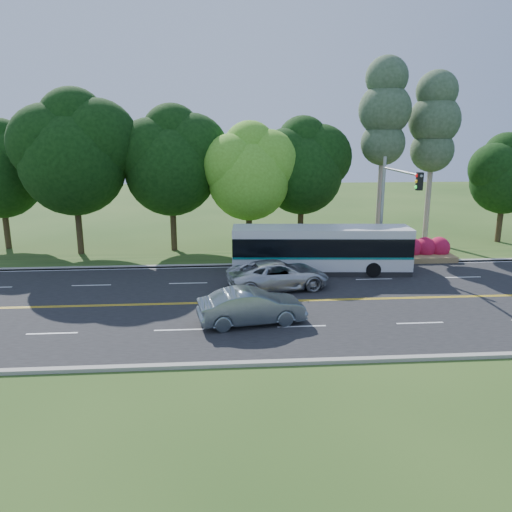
{
  "coord_description": "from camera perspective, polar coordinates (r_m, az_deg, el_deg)",
  "views": [
    {
      "loc": [
        -4.11,
        -24.36,
        8.61
      ],
      "look_at": [
        -2.16,
        2.0,
        1.95
      ],
      "focal_mm": 35.0,
      "sensor_mm": 36.0,
      "label": 1
    }
  ],
  "objects": [
    {
      "name": "bougainvillea_hedge",
      "position": [
        35.31,
        14.54,
        0.76
      ],
      "size": [
        9.5,
        2.25,
        1.5
      ],
      "color": "#A10D2E",
      "rests_on": "ground"
    },
    {
      "name": "road",
      "position": [
        26.15,
        5.07,
        -5.11
      ],
      "size": [
        60.0,
        14.0,
        0.02
      ],
      "primitive_type": "cube",
      "color": "black",
      "rests_on": "ground"
    },
    {
      "name": "traffic_signal",
      "position": [
        31.84,
        15.36,
        6.53
      ],
      "size": [
        0.42,
        6.1,
        7.0
      ],
      "color": "#9A9CA2",
      "rests_on": "ground"
    },
    {
      "name": "tree_row",
      "position": [
        36.55,
        -5.97,
        11.11
      ],
      "size": [
        44.7,
        9.1,
        13.84
      ],
      "color": "black",
      "rests_on": "ground"
    },
    {
      "name": "transit_bus",
      "position": [
        31.11,
        7.4,
        0.68
      ],
      "size": [
        11.04,
        3.19,
        2.85
      ],
      "rotation": [
        0.0,
        0.0,
        -0.08
      ],
      "color": "silver",
      "rests_on": "road"
    },
    {
      "name": "grass_verge",
      "position": [
        34.68,
        2.71,
        -0.17
      ],
      "size": [
        60.0,
        4.0,
        0.1
      ],
      "primitive_type": "cube",
      "color": "#284717",
      "rests_on": "ground"
    },
    {
      "name": "suv",
      "position": [
        27.82,
        2.55,
        -2.16
      ],
      "size": [
        6.08,
        3.69,
        1.58
      ],
      "primitive_type": "imported",
      "rotation": [
        0.0,
        0.0,
        1.77
      ],
      "color": "silver",
      "rests_on": "road"
    },
    {
      "name": "lane_markings",
      "position": [
        26.14,
        4.87,
        -5.09
      ],
      "size": [
        57.6,
        13.82,
        0.0
      ],
      "color": "gold",
      "rests_on": "road"
    },
    {
      "name": "sedan",
      "position": [
        22.83,
        -0.5,
        -5.8
      ],
      "size": [
        5.09,
        2.5,
        1.6
      ],
      "primitive_type": "imported",
      "rotation": [
        0.0,
        0.0,
        1.74
      ],
      "color": "slate",
      "rests_on": "road"
    },
    {
      "name": "ground",
      "position": [
        26.16,
        5.07,
        -5.13
      ],
      "size": [
        120.0,
        120.0,
        0.0
      ],
      "primitive_type": "plane",
      "color": "#284717",
      "rests_on": "ground"
    },
    {
      "name": "curb_north",
      "position": [
        32.9,
        3.09,
        -0.92
      ],
      "size": [
        60.0,
        0.3,
        0.15
      ],
      "primitive_type": "cube",
      "color": "gray",
      "rests_on": "ground"
    },
    {
      "name": "curb_south",
      "position": [
        19.64,
        8.46,
        -11.78
      ],
      "size": [
        60.0,
        0.3,
        0.15
      ],
      "primitive_type": "cube",
      "color": "gray",
      "rests_on": "ground"
    }
  ]
}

